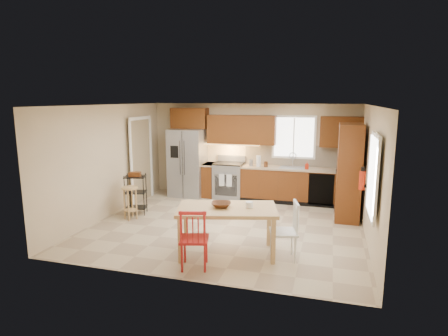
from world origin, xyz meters
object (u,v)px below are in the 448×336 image
pantry (349,172)px  chair_red (194,238)px  range_stove (229,181)px  dining_table (227,231)px  table_bowl (221,207)px  chair_white (283,231)px  table_jar (249,206)px  refrigerator (188,163)px  bar_stool (130,203)px  soap_bottle (307,165)px  utility_cart (136,194)px  fire_extinguisher (362,180)px

pantry → chair_red: 4.07m
range_stove → dining_table: size_ratio=0.55×
dining_table → table_bowl: size_ratio=4.94×
chair_white → table_jar: size_ratio=6.48×
refrigerator → bar_stool: 2.40m
soap_bottle → utility_cart: bearing=-153.0°
range_stove → chair_white: 4.00m
range_stove → chair_white: bearing=-61.8°
refrigerator → chair_red: size_ratio=1.87×
range_stove → table_jar: bearing=-69.4°
fire_extinguisher → table_jar: bearing=-142.5°
refrigerator → dining_table: refrigerator is taller
range_stove → table_jar: 3.73m
fire_extinguisher → chair_red: 3.45m
table_bowl → bar_stool: size_ratio=0.46×
refrigerator → dining_table: (2.09, -3.52, -0.51)m
dining_table → table_jar: (0.36, 0.10, 0.45)m
refrigerator → range_stove: refrigerator is taller
chair_white → refrigerator: bearing=26.7°
refrigerator → fire_extinguisher: refrigerator is taller
table_bowl → table_jar: (0.47, 0.10, 0.03)m
dining_table → chair_white: 0.95m
dining_table → utility_cart: size_ratio=1.79×
table_jar → bar_stool: bearing=158.9°
chair_red → chair_white: same height
dining_table → table_jar: 0.58m
refrigerator → range_stove: size_ratio=1.98×
soap_bottle → bar_stool: size_ratio=0.26×
table_jar → bar_stool: 3.16m
fire_extinguisher → table_jar: fire_extinguisher is taller
soap_bottle → fire_extinguisher: 2.27m
range_stove → bar_stool: range_stove is taller
table_jar → table_bowl: bearing=-167.5°
chair_white → bar_stool: size_ratio=1.34×
fire_extinguisher → chair_white: 2.06m
fire_extinguisher → pantry: bearing=100.8°
range_stove → utility_cart: 2.59m
pantry → dining_table: size_ratio=1.27×
bar_stool → soap_bottle: bearing=37.1°
refrigerator → utility_cart: refrigerator is taller
range_stove → refrigerator: bearing=-177.0°
soap_bottle → dining_table: soap_bottle is taller
refrigerator → table_jar: 4.20m
range_stove → soap_bottle: soap_bottle is taller
bar_stool → utility_cart: bearing=105.9°
soap_bottle → table_jar: size_ratio=1.27×
range_stove → chair_red: size_ratio=0.94×
dining_table → table_bowl: 0.43m
range_stove → dining_table: range_stove is taller
chair_red → soap_bottle: bearing=56.2°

